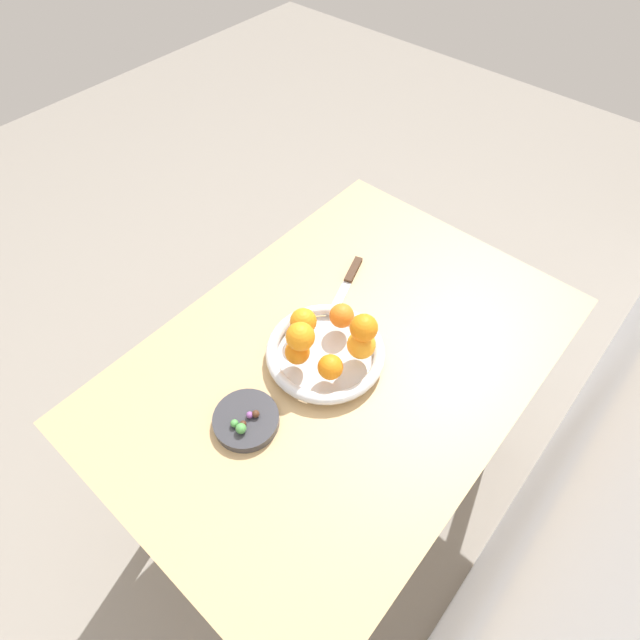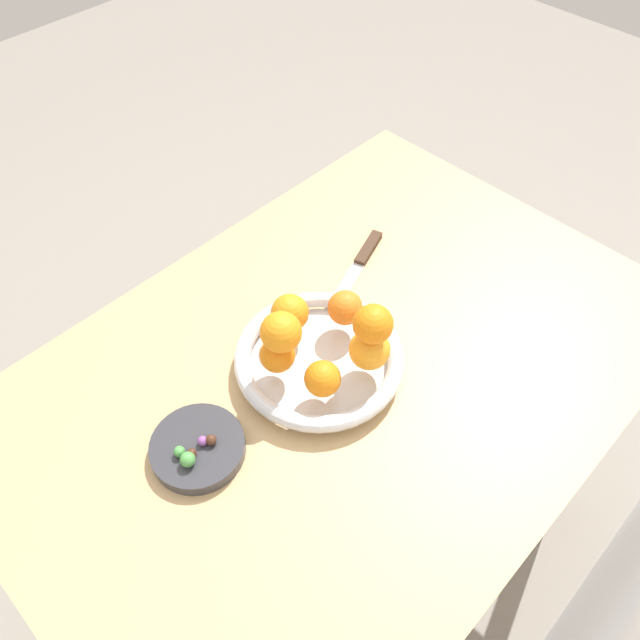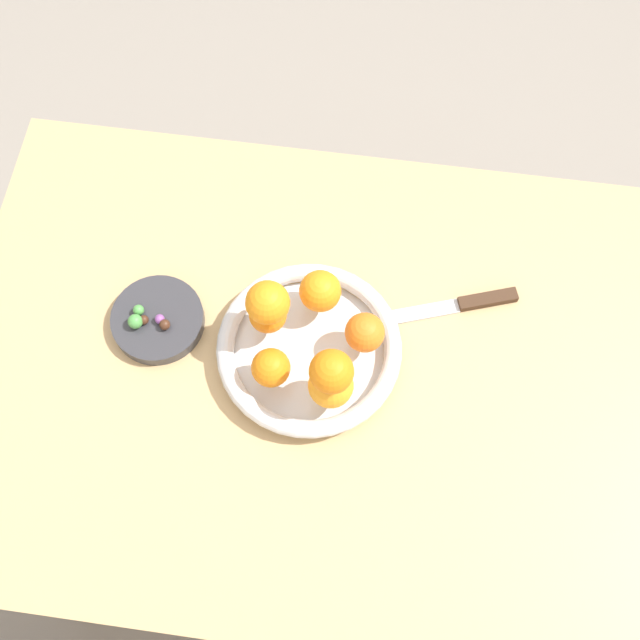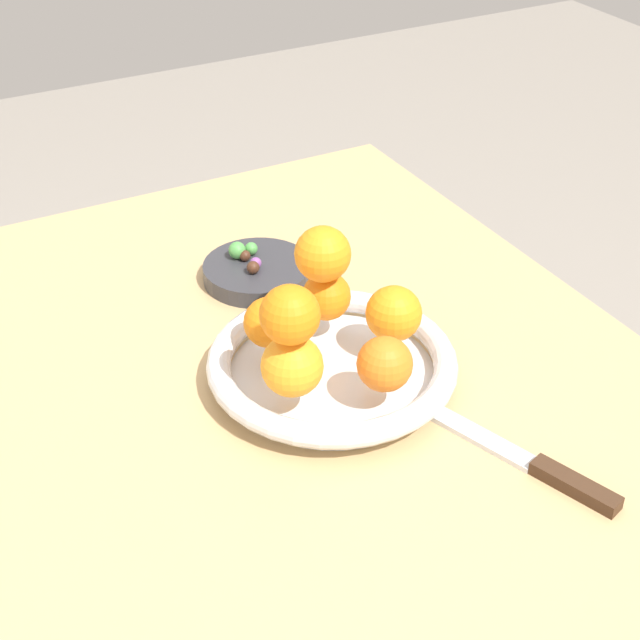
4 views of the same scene
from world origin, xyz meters
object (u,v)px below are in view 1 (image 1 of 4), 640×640
at_px(orange_3, 361,345).
at_px(candy_ball_4, 234,423).
at_px(candy_ball_0, 250,415).
at_px(fruit_bowl, 325,353).
at_px(orange_4, 342,316).
at_px(orange_2, 330,367).
at_px(candy_ball_2, 243,424).
at_px(orange_6, 364,328).
at_px(candy_dish, 246,420).
at_px(dining_table, 340,376).
at_px(orange_1, 297,352).
at_px(candy_ball_3, 256,414).
at_px(candy_ball_1, 241,428).
at_px(orange_5, 300,337).
at_px(knife, 345,287).
at_px(orange_0, 303,321).

xyz_separation_m(orange_3, candy_ball_4, (0.30, -0.09, -0.04)).
relative_size(orange_3, candy_ball_0, 4.35).
distance_m(fruit_bowl, orange_4, 0.09).
bearing_deg(orange_2, candy_ball_4, -19.56).
bearing_deg(orange_3, orange_2, -10.27).
height_order(candy_ball_0, candy_ball_2, same).
xyz_separation_m(orange_4, orange_6, (0.04, 0.09, 0.06)).
xyz_separation_m(candy_dish, candy_ball_2, (0.02, 0.01, 0.02)).
bearing_deg(orange_6, candy_ball_0, -17.42).
distance_m(orange_4, candy_ball_4, 0.33).
xyz_separation_m(dining_table, candy_ball_4, (0.28, -0.05, 0.12)).
distance_m(orange_1, orange_3, 0.14).
bearing_deg(fruit_bowl, candy_ball_3, -1.61).
height_order(orange_2, orange_3, orange_3).
bearing_deg(candy_ball_1, orange_3, 166.51).
height_order(orange_2, candy_ball_0, orange_2).
relative_size(dining_table, orange_2, 20.10).
distance_m(fruit_bowl, candy_ball_2, 0.25).
bearing_deg(orange_6, candy_ball_3, -16.38).
distance_m(fruit_bowl, orange_5, 0.12).
bearing_deg(fruit_bowl, knife, -152.80).
height_order(orange_0, candy_ball_4, orange_0).
distance_m(orange_3, orange_5, 0.14).
xyz_separation_m(orange_6, candy_ball_0, (0.26, -0.08, -0.10)).
height_order(orange_4, candy_ball_4, orange_4).
height_order(orange_6, candy_ball_3, orange_6).
bearing_deg(candy_ball_0, orange_2, 159.71).
bearing_deg(orange_5, candy_dish, -0.01).
bearing_deg(orange_0, candy_ball_3, 16.53).
bearing_deg(orange_3, knife, -132.98).
xyz_separation_m(dining_table, knife, (-0.17, -0.13, 0.09)).
height_order(orange_3, candy_ball_2, orange_3).
bearing_deg(knife, candy_ball_0, 11.74).
height_order(orange_3, orange_5, orange_5).
height_order(candy_ball_2, candy_ball_4, candy_ball_4).
bearing_deg(orange_5, dining_table, 153.00).
xyz_separation_m(candy_ball_2, knife, (-0.44, -0.09, -0.02)).
xyz_separation_m(orange_0, orange_1, (0.07, 0.04, -0.00)).
height_order(orange_2, orange_4, orange_4).
bearing_deg(dining_table, candy_ball_4, -9.53).
xyz_separation_m(dining_table, fruit_bowl, (0.03, -0.02, 0.11)).
distance_m(orange_4, candy_ball_2, 0.32).
bearing_deg(orange_3, candy_ball_1, -13.49).
relative_size(candy_ball_2, candy_ball_3, 0.88).
bearing_deg(fruit_bowl, candy_ball_1, -0.89).
bearing_deg(fruit_bowl, orange_2, 48.75).
bearing_deg(candy_ball_0, orange_0, -165.97).
height_order(orange_1, candy_ball_4, orange_1).
bearing_deg(dining_table, orange_5, -27.00).
height_order(orange_2, candy_ball_2, orange_2).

